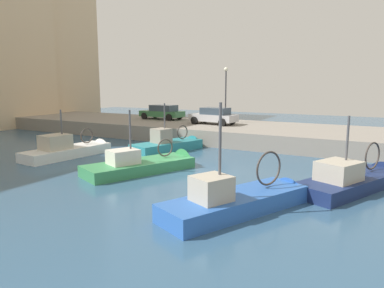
{
  "coord_description": "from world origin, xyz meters",
  "views": [
    {
      "loc": [
        -16.15,
        -9.58,
        4.56
      ],
      "look_at": [
        1.4,
        0.31,
        1.2
      ],
      "focal_mm": 33.56,
      "sensor_mm": 36.0,
      "label": 1
    }
  ],
  "objects": [
    {
      "name": "parked_car_silver",
      "position": [
        11.2,
        3.7,
        1.92
      ],
      "size": [
        2.18,
        4.15,
        1.42
      ],
      "color": "#B7B7BC",
      "rests_on": "quay_wall"
    },
    {
      "name": "fishing_boat_green",
      "position": [
        -1.05,
        1.67,
        0.09
      ],
      "size": [
        6.89,
        4.33,
        4.21
      ],
      "color": "#388951",
      "rests_on": "ground"
    },
    {
      "name": "fishing_boat_blue",
      "position": [
        -4.21,
        -5.03,
        0.11
      ],
      "size": [
        6.87,
        4.32,
        4.78
      ],
      "color": "#2D60B7",
      "rests_on": "ground"
    },
    {
      "name": "water_surface",
      "position": [
        0.0,
        0.0,
        0.0
      ],
      "size": [
        80.0,
        80.0,
        0.0
      ],
      "primitive_type": "plane",
      "color": "#335675",
      "rests_on": "ground"
    },
    {
      "name": "parked_car_green",
      "position": [
        12.72,
        9.98,
        1.91
      ],
      "size": [
        2.08,
        4.34,
        1.39
      ],
      "color": "#387547",
      "rests_on": "quay_wall"
    },
    {
      "name": "quay_streetlamp",
      "position": [
        13.0,
        3.44,
        4.45
      ],
      "size": [
        0.36,
        0.36,
        4.83
      ],
      "color": "#38383D",
      "rests_on": "quay_wall"
    },
    {
      "name": "fishing_boat_white",
      "position": [
        -0.19,
        8.3,
        0.15
      ],
      "size": [
        6.65,
        2.51,
        3.85
      ],
      "color": "white",
      "rests_on": "ground"
    },
    {
      "name": "waterfront_building_east",
      "position": [
        16.7,
        28.87,
        11.84
      ],
      "size": [
        7.77,
        7.32,
        23.65
      ],
      "color": "beige",
      "rests_on": "ground"
    },
    {
      "name": "fishing_boat_navy",
      "position": [
        0.86,
        -8.34,
        0.13
      ],
      "size": [
        7.05,
        4.43,
        4.13
      ],
      "color": "navy",
      "rests_on": "ground"
    },
    {
      "name": "quay_wall",
      "position": [
        11.5,
        0.0,
        0.6
      ],
      "size": [
        9.0,
        56.0,
        1.2
      ],
      "primitive_type": "cube",
      "color": "gray",
      "rests_on": "ground"
    },
    {
      "name": "fishing_boat_teal",
      "position": [
        4.66,
        3.79,
        0.11
      ],
      "size": [
        6.2,
        3.37,
        4.13
      ],
      "color": "teal",
      "rests_on": "ground"
    }
  ]
}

